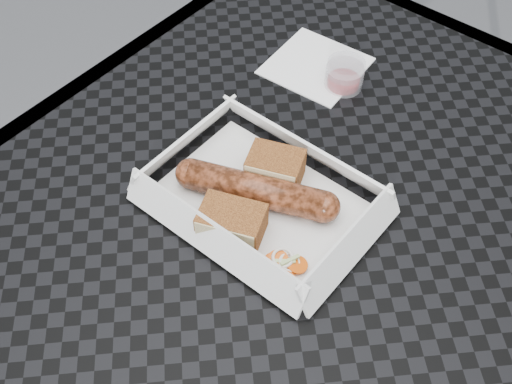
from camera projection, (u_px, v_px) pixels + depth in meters
patio_table at (333, 249)px, 0.78m from camera, size 0.80×0.80×0.74m
food_tray at (262, 202)px, 0.72m from camera, size 0.22×0.15×0.00m
bratwurst at (256, 190)px, 0.71m from camera, size 0.18×0.09×0.04m
bread_near at (275, 168)px, 0.73m from camera, size 0.07×0.06×0.04m
bread_far at (232, 222)px, 0.68m from camera, size 0.08×0.07×0.03m
veg_garnish at (284, 268)px, 0.66m from camera, size 0.03×0.03×0.00m
napkin at (316, 66)px, 0.87m from camera, size 0.13×0.13×0.00m
condiment_cup_sauce at (344, 77)px, 0.84m from camera, size 0.05×0.05×0.03m
condiment_cup_empty at (346, 72)px, 0.84m from camera, size 0.05×0.05×0.03m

